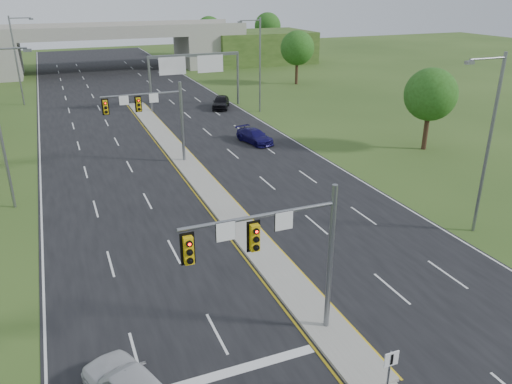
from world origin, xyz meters
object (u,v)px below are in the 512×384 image
object	(u,v)px
signal_mast_near	(283,246)
signal_mast_far	(155,111)
car_far_b	(255,136)
overpass	(105,51)
keep_right_sign	(390,367)
car_far_c	(221,102)
sign_gantry	(194,66)

from	to	relation	value
signal_mast_near	signal_mast_far	size ratio (longest dim) A/B	1.00
signal_mast_near	car_far_b	bearing A→B (deg)	70.06
signal_mast_near	overpass	xyz separation A→B (m)	(2.26, 80.07, -1.17)
signal_mast_near	car_far_b	xyz separation A→B (m)	(10.16, 28.00, -4.04)
keep_right_sign	signal_mast_near	bearing A→B (deg)	116.94
signal_mast_near	car_far_c	size ratio (longest dim) A/B	1.49
sign_gantry	car_far_b	xyz separation A→B (m)	(1.21, -16.99, -4.55)
signal_mast_near	keep_right_sign	xyz separation A→B (m)	(2.26, -4.45, -3.21)
signal_mast_far	sign_gantry	xyz separation A→B (m)	(8.95, 19.99, 0.51)
car_far_b	car_far_c	world-z (taller)	car_far_c
car_far_b	car_far_c	bearing A→B (deg)	70.27
sign_gantry	overpass	distance (m)	35.75
car_far_b	sign_gantry	bearing A→B (deg)	80.62
overpass	car_far_c	bearing A→B (deg)	-75.27
signal_mast_far	car_far_b	xyz separation A→B (m)	(10.16, 3.00, -4.04)
overpass	car_far_b	world-z (taller)	overpass
keep_right_sign	overpass	size ratio (longest dim) A/B	0.03
sign_gantry	overpass	bearing A→B (deg)	100.79
keep_right_sign	car_far_c	size ratio (longest dim) A/B	0.47
sign_gantry	car_far_b	size ratio (longest dim) A/B	2.51
overpass	car_far_c	xyz separation A→B (m)	(9.60, -36.54, -2.73)
car_far_b	car_far_c	xyz separation A→B (m)	(1.71, 15.54, 0.13)
overpass	signal_mast_near	bearing A→B (deg)	-91.62
overpass	car_far_c	distance (m)	37.87
signal_mast_far	car_far_b	bearing A→B (deg)	16.46
keep_right_sign	signal_mast_far	bearing A→B (deg)	94.39
sign_gantry	overpass	xyz separation A→B (m)	(-6.68, 35.08, -1.69)
signal_mast_far	sign_gantry	size ratio (longest dim) A/B	0.60
sign_gantry	car_far_c	xyz separation A→B (m)	(2.92, -1.46, -4.42)
signal_mast_near	signal_mast_far	bearing A→B (deg)	90.00
signal_mast_near	sign_gantry	size ratio (longest dim) A/B	0.60
keep_right_sign	car_far_c	xyz separation A→B (m)	(9.60, 47.99, -0.70)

